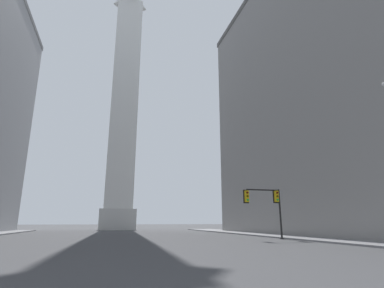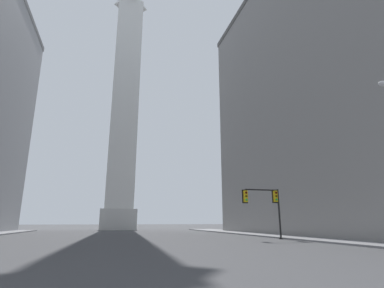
# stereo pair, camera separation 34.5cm
# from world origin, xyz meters

# --- Properties ---
(sidewalk_right) EXTENTS (5.00, 79.25, 0.15)m
(sidewalk_right) POSITION_xyz_m (17.16, 23.77, 0.07)
(sidewalk_right) COLOR slate
(sidewalk_right) RESTS_ON ground_plane
(building_right) EXTENTS (24.30, 47.64, 38.05)m
(building_right) POSITION_xyz_m (29.98, 28.30, 19.03)
(building_right) COLOR gray
(building_right) RESTS_ON ground_plane
(obelisk) EXTENTS (7.28, 7.28, 60.66)m
(obelisk) POSITION_xyz_m (0.00, 66.04, 29.28)
(obelisk) COLOR silver
(obelisk) RESTS_ON ground_plane
(traffic_light_mid_right) EXTENTS (4.03, 0.50, 4.81)m
(traffic_light_mid_right) POSITION_xyz_m (13.00, 26.73, 3.62)
(traffic_light_mid_right) COLOR black
(traffic_light_mid_right) RESTS_ON ground_plane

